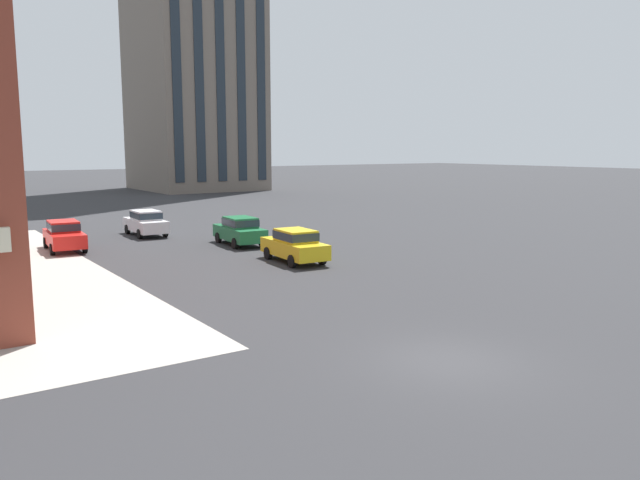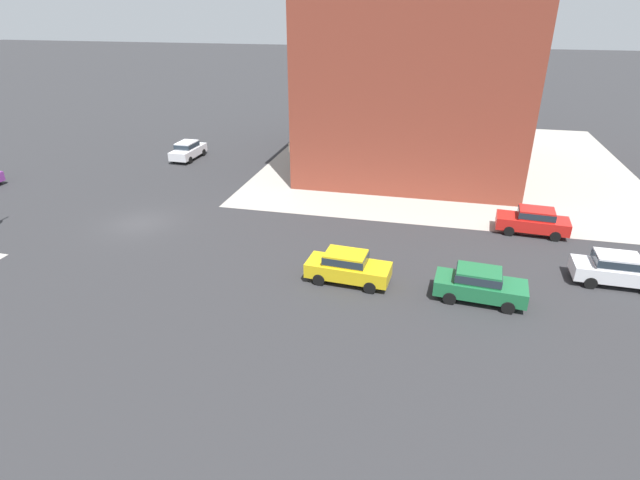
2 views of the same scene
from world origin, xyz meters
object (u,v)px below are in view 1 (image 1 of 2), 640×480
car_cross_eastbound (146,222)px  car_parked_curb (295,244)px  car_cross_westbound (240,230)px  car_main_northbound_near (64,234)px

car_cross_eastbound → car_parked_curb: (2.96, -13.77, 0.00)m
car_cross_westbound → car_cross_eastbound: bearing=114.9°
car_parked_curb → car_main_northbound_near: bearing=130.1°
car_main_northbound_near → car_cross_westbound: bearing=-22.5°
car_cross_westbound → car_parked_curb: (-0.33, -6.69, 0.00)m
car_main_northbound_near → car_cross_eastbound: (5.86, 3.30, 0.00)m
car_main_northbound_near → car_parked_curb: size_ratio=1.00×
car_cross_eastbound → car_cross_westbound: size_ratio=0.98×
car_cross_eastbound → car_cross_westbound: same height
car_cross_eastbound → car_main_northbound_near: bearing=-150.6°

